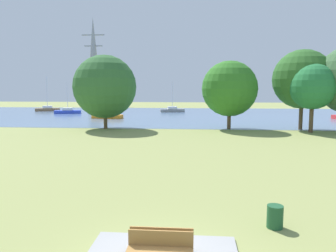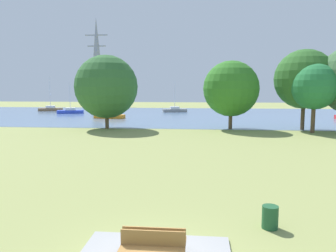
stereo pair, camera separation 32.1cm
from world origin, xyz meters
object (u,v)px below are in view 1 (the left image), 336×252
Objects in this scene: tree_east_near at (313,87)px; sailboat_gray at (172,110)px; tree_west_near at (105,87)px; electricity_pylon at (94,61)px; sailboat_brown at (48,109)px; sailboat_blue at (68,111)px; sailboat_orange at (107,116)px; bench_facing_inland at (160,252)px; litter_bin at (275,217)px; tree_mid_shore at (230,89)px; bench_facing_water at (162,242)px; tree_east_far at (303,79)px.

sailboat_gray is at bearing 120.92° from tree_east_near.
tree_west_near is 0.36× the size of electricity_pylon.
sailboat_blue is at bearing -42.06° from sailboat_brown.
electricity_pylon is (-14.79, 40.93, 11.71)m from sailboat_orange.
sailboat_gray is (19.43, 5.55, 0.00)m from sailboat_blue.
sailboat_gray reaches higher than bench_facing_inland.
sailboat_gray is 0.68× the size of tree_west_near.
bench_facing_inland reaches higher than litter_bin.
bench_facing_inland is 0.07× the size of electricity_pylon.
tree_mid_shore is at bearing 165.33° from tree_east_near.
tree_west_near reaches higher than tree_east_near.
bench_facing_water and bench_facing_inland have the same top height.
sailboat_gray is 0.74× the size of tree_mid_shore.
electricity_pylon is (-4.63, 31.73, 11.74)m from sailboat_blue.
sailboat_blue is 0.72× the size of sailboat_orange.
sailboat_brown is at bearing 137.87° from sailboat_orange.
tree_west_near is (13.42, -22.00, 4.54)m from sailboat_blue.
electricity_pylon reaches higher than tree_west_near.
tree_mid_shore is at bearing 81.11° from bench_facing_inland.
sailboat_blue is 0.96× the size of sailboat_gray.
sailboat_orange is at bearing 107.22° from bench_facing_water.
sailboat_gray is at bearing 122.49° from tree_east_far.
electricity_pylon reaches higher than tree_mid_shore.
sailboat_brown is 0.89× the size of tree_mid_shore.
sailboat_brown is 1.25× the size of sailboat_blue.
tree_mid_shore is 8.95m from tree_east_near.
electricity_pylon is (-24.06, 26.18, 11.74)m from sailboat_gray.
tree_mid_shore is (1.11, 27.97, 4.36)m from litter_bin.
sailboat_gray is at bearing 57.86° from sailboat_orange.
sailboat_blue is at bearing 114.32° from bench_facing_water.
tree_mid_shore is (4.84, 30.36, 4.29)m from bench_facing_water.
litter_bin is at bearing -110.80° from tree_east_near.
tree_east_far is 2.52m from tree_east_near.
tree_east_near is at bearing -32.44° from sailboat_blue.
sailboat_gray reaches higher than litter_bin.
tree_west_near is (20.20, -28.12, 4.52)m from sailboat_brown.
tree_east_far is (22.93, 0.98, 0.85)m from tree_west_near.
tree_east_far is (9.37, 28.04, 5.44)m from litter_bin.
sailboat_blue is 43.77m from tree_east_near.
tree_east_far reaches higher than tree_east_near.
litter_bin is at bearing 38.19° from bench_facing_inland.
bench_facing_water is 31.04m from tree_mid_shore.
bench_facing_water is 0.07× the size of electricity_pylon.
tree_mid_shore is (14.67, 0.91, -0.23)m from tree_west_near.
bench_facing_inland is at bearing -62.67° from sailboat_brown.
litter_bin is 0.10× the size of tree_mid_shore.
tree_east_near is at bearing 64.78° from bench_facing_inland.
electricity_pylon is (-27.88, 83.71, 11.72)m from bench_facing_inland.
sailboat_gray is at bearing 108.00° from tree_mid_shore.
bench_facing_inland is at bearing -71.85° from tree_west_near.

